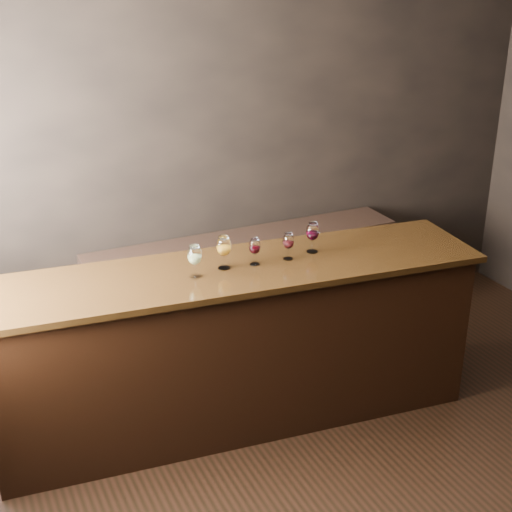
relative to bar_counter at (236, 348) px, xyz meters
name	(u,v)px	position (x,y,z in m)	size (l,w,h in m)	color
ground	(406,499)	(0.55, -1.12, -0.52)	(5.00, 5.00, 0.00)	black
room_shell	(383,193)	(0.32, -1.01, 1.29)	(5.02, 4.52, 2.81)	black
bar_counter	(236,348)	(0.00, 0.00, 0.00)	(2.99, 0.65, 1.05)	black
bar_top	(236,270)	(0.00, 0.00, 0.54)	(3.09, 0.72, 0.04)	black
back_bar_shelf	(246,290)	(0.48, 0.91, -0.08)	(2.44, 0.40, 0.88)	black
glass_white	(195,256)	(-0.27, -0.02, 0.70)	(0.08, 0.08, 0.20)	white
glass_amber	(224,247)	(-0.07, 0.02, 0.70)	(0.09, 0.09, 0.21)	white
glass_red_a	(255,247)	(0.13, -0.01, 0.68)	(0.07, 0.07, 0.17)	white
glass_red_b	(288,242)	(0.35, -0.02, 0.68)	(0.07, 0.07, 0.17)	white
glass_red_c	(313,232)	(0.54, 0.02, 0.70)	(0.08, 0.08, 0.20)	white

